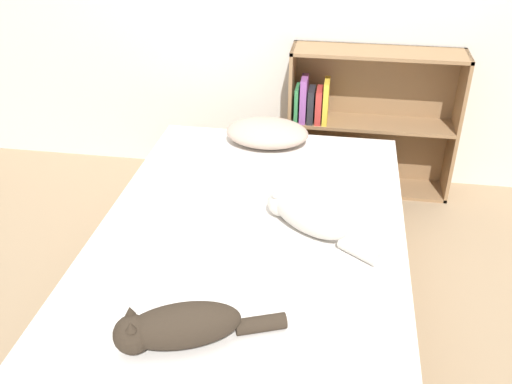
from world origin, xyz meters
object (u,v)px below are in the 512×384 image
at_px(cat_light, 307,215).
at_px(cat_dark, 178,327).
at_px(pillow, 267,133).
at_px(bookshelf, 364,118).
at_px(bed, 251,272).

distance_m(cat_light, cat_dark, 0.81).
bearing_deg(pillow, cat_dark, -92.84).
xyz_separation_m(pillow, bookshelf, (0.53, 0.44, -0.06)).
height_order(bed, pillow, pillow).
relative_size(pillow, cat_dark, 0.83).
bearing_deg(bed, cat_light, 12.11).
height_order(pillow, cat_light, cat_light).
bearing_deg(bookshelf, pillow, -140.50).
bearing_deg(cat_light, bed, 47.84).
distance_m(bed, pillow, 0.89).
height_order(pillow, cat_dark, cat_dark).
height_order(bed, cat_light, cat_light).
height_order(bed, cat_dark, cat_dark).
relative_size(pillow, cat_light, 0.91).
relative_size(bed, bookshelf, 2.08).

